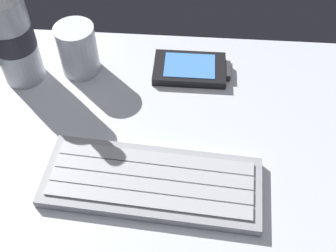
# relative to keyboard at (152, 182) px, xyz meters

# --- Properties ---
(ground_plane) EXTENTS (0.64, 0.48, 0.03)m
(ground_plane) POSITION_rel_keyboard_xyz_m (0.02, 0.08, -0.02)
(ground_plane) COLOR silver
(keyboard) EXTENTS (0.30, 0.13, 0.02)m
(keyboard) POSITION_rel_keyboard_xyz_m (0.00, 0.00, 0.00)
(keyboard) COLOR #93969B
(keyboard) RESTS_ON ground_plane
(handheld_device) EXTENTS (0.13, 0.08, 0.02)m
(handheld_device) POSITION_rel_keyboard_xyz_m (0.04, 0.23, -0.00)
(handheld_device) COLOR black
(handheld_device) RESTS_ON ground_plane
(juice_cup) EXTENTS (0.06, 0.06, 0.09)m
(juice_cup) POSITION_rel_keyboard_xyz_m (-0.14, 0.22, 0.03)
(juice_cup) COLOR silver
(juice_cup) RESTS_ON ground_plane
(water_bottle) EXTENTS (0.07, 0.07, 0.21)m
(water_bottle) POSITION_rel_keyboard_xyz_m (-0.23, 0.20, 0.08)
(water_bottle) COLOR silver
(water_bottle) RESTS_ON ground_plane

